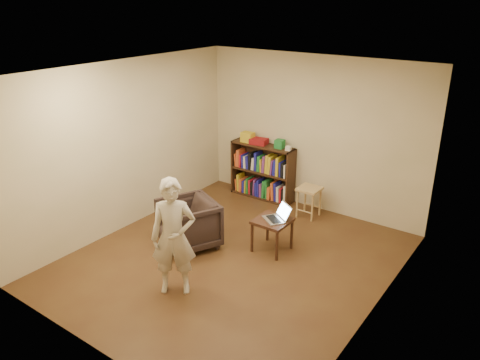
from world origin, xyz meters
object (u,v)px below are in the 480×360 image
Objects in this scene: bookshelf at (263,174)px; stool at (309,193)px; armchair at (188,224)px; laptop at (278,216)px; side_table at (272,225)px; person at (174,237)px.

stool is (1.06, -0.23, -0.03)m from bookshelf.
armchair reaches higher than laptop.
bookshelf reaches higher than armchair.
laptop is (1.12, 0.65, 0.18)m from armchair.
armchair is 1.31m from laptop.
side_table is (1.16, -1.53, -0.03)m from bookshelf.
bookshelf is 1.92m from laptop.
person is at bearing -97.07° from stool.
bookshelf is 3.17m from person.
side_table is at bearing -85.77° from stool.
armchair is 1.22m from side_table.
armchair is at bearing -116.23° from laptop.
bookshelf is 2.64× the size of laptop.
stool is 2.13m from armchair.
bookshelf is 2.14m from armchair.
armchair is 1.73× the size of laptop.
person is (-0.50, -1.59, 0.21)m from laptop.
armchair reaches higher than stool.
stool reaches higher than side_table.
side_table is at bearing 55.12° from armchair.
person is at bearing -73.98° from laptop.
armchair is (-0.97, -1.90, -0.06)m from stool.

